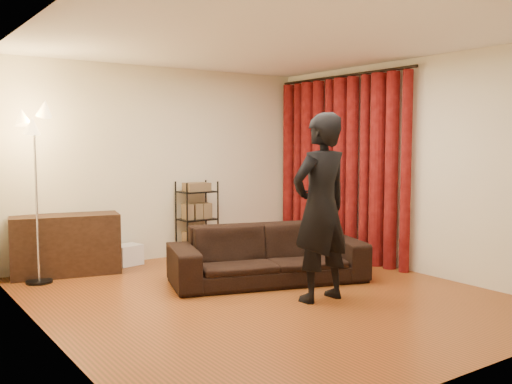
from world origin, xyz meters
TOP-DOWN VIEW (x-y plane):
  - floor at (0.00, 0.00)m, footprint 5.00×5.00m
  - ceiling at (0.00, 0.00)m, footprint 5.00×5.00m
  - wall_back at (0.00, 2.50)m, footprint 5.00×0.00m
  - wall_front at (0.00, -2.50)m, footprint 5.00×0.00m
  - wall_left at (-2.25, 0.00)m, footprint 0.00×5.00m
  - wall_right at (2.25, 0.00)m, footprint 0.00×5.00m
  - curtain_rod at (2.15, 1.12)m, footprint 0.04×2.65m
  - curtain at (2.13, 1.12)m, footprint 0.22×2.65m
  - sofa at (0.40, 0.49)m, footprint 2.44×1.53m
  - person at (0.40, -0.45)m, footprint 0.73×0.50m
  - media_cabinet at (-1.46, 2.23)m, footprint 1.36×0.75m
  - storage_boxes at (-0.61, 2.31)m, footprint 0.40×0.35m
  - wire_shelf at (0.43, 2.28)m, footprint 0.54×0.41m
  - floor_lamp at (-1.85, 1.97)m, footprint 0.47×0.47m

SIDE VIEW (x-z plane):
  - floor at x=0.00m, z-range 0.00..0.00m
  - storage_boxes at x=-0.61m, z-range 0.00..0.28m
  - sofa at x=0.40m, z-range 0.00..0.67m
  - media_cabinet at x=-1.46m, z-range 0.00..0.75m
  - wire_shelf at x=0.43m, z-range 0.00..1.09m
  - person at x=0.40m, z-range 0.00..1.96m
  - floor_lamp at x=-1.85m, z-range 0.00..2.04m
  - curtain at x=2.13m, z-range 0.00..2.55m
  - wall_back at x=0.00m, z-range -1.15..3.85m
  - wall_front at x=0.00m, z-range -1.15..3.85m
  - wall_left at x=-2.25m, z-range -1.15..3.85m
  - wall_right at x=2.25m, z-range -1.15..3.85m
  - curtain_rod at x=2.15m, z-range 2.56..2.60m
  - ceiling at x=0.00m, z-range 2.70..2.70m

